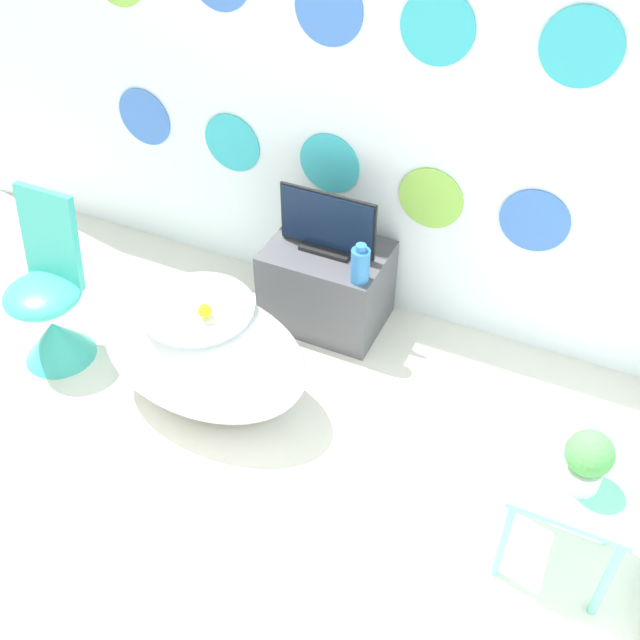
{
  "coord_description": "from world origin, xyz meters",
  "views": [
    {
      "loc": [
        1.33,
        -0.78,
        2.58
      ],
      "look_at": [
        0.49,
        1.02,
        0.81
      ],
      "focal_mm": 42.0,
      "sensor_mm": 36.0,
      "label": 1
    }
  ],
  "objects_px": {
    "tv": "(327,226)",
    "chair": "(51,313)",
    "bathtub": "(204,353)",
    "potted_plant_left": "(587,460)",
    "vase": "(360,265)"
  },
  "relations": [
    {
      "from": "tv",
      "to": "potted_plant_left",
      "type": "bearing_deg",
      "value": -33.4
    },
    {
      "from": "vase",
      "to": "chair",
      "type": "bearing_deg",
      "value": -153.87
    },
    {
      "from": "vase",
      "to": "potted_plant_left",
      "type": "relative_size",
      "value": 0.81
    },
    {
      "from": "potted_plant_left",
      "to": "bathtub",
      "type": "bearing_deg",
      "value": 174.36
    },
    {
      "from": "bathtub",
      "to": "potted_plant_left",
      "type": "bearing_deg",
      "value": -5.64
    },
    {
      "from": "bathtub",
      "to": "tv",
      "type": "distance_m",
      "value": 0.83
    },
    {
      "from": "bathtub",
      "to": "chair",
      "type": "xyz_separation_m",
      "value": [
        -0.81,
        -0.06,
        -0.02
      ]
    },
    {
      "from": "tv",
      "to": "chair",
      "type": "bearing_deg",
      "value": -143.61
    },
    {
      "from": "chair",
      "to": "potted_plant_left",
      "type": "distance_m",
      "value": 2.45
    },
    {
      "from": "bathtub",
      "to": "chair",
      "type": "distance_m",
      "value": 0.81
    },
    {
      "from": "tv",
      "to": "potted_plant_left",
      "type": "distance_m",
      "value": 1.62
    },
    {
      "from": "chair",
      "to": "potted_plant_left",
      "type": "bearing_deg",
      "value": -2.45
    },
    {
      "from": "bathtub",
      "to": "vase",
      "type": "bearing_deg",
      "value": 49.77
    },
    {
      "from": "tv",
      "to": "potted_plant_left",
      "type": "relative_size",
      "value": 1.99
    },
    {
      "from": "chair",
      "to": "tv",
      "type": "bearing_deg",
      "value": 36.39
    }
  ]
}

